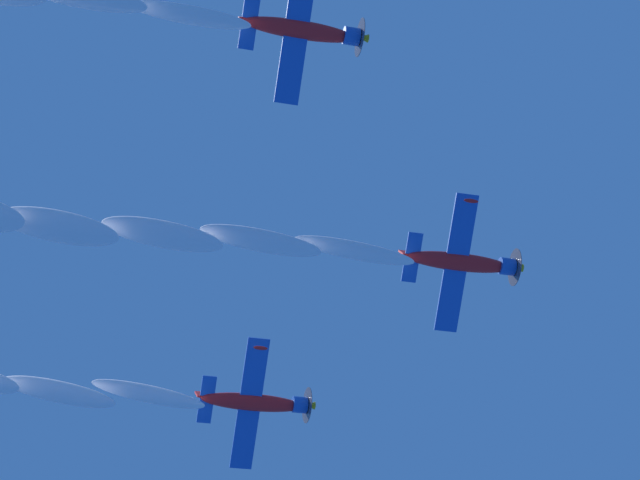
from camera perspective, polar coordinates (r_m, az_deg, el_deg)
airplane_lead at (r=91.34m, az=5.59°, el=-0.87°), size 7.41×7.84×3.12m
airplane_left_wingman at (r=95.71m, az=-2.50°, el=-6.35°), size 7.39×7.80×3.43m
airplane_right_wingman at (r=87.32m, az=-0.64°, el=8.18°), size 7.35×7.75×3.27m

